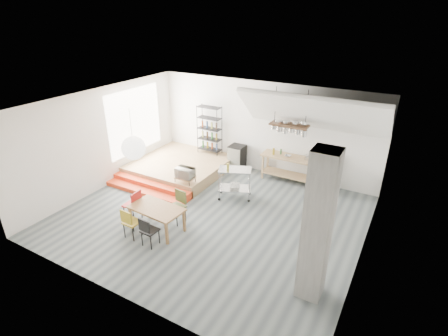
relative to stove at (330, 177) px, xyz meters
The scene contains 26 objects.
floor 4.05m from the stove, 128.38° to the right, with size 8.00×8.00×0.00m, color #4A5255.
wall_back 2.76m from the stove, behind, with size 8.00×0.04×3.20m, color silver.
wall_left 7.31m from the stove, 154.10° to the right, with size 0.04×7.00×3.20m, color silver.
wall_right 3.67m from the stove, 64.58° to the right, with size 0.04×7.00×3.20m, color silver.
ceiling 4.86m from the stove, 128.38° to the right, with size 8.00×7.00×0.02m, color white.
slope_ceiling 2.20m from the stove, 159.90° to the right, with size 4.40×1.80×0.15m, color white.
window_pane 6.82m from the stove, 165.66° to the right, with size 0.02×2.50×2.20m, color white.
platform 5.14m from the stove, 166.98° to the right, with size 3.00×3.00×0.40m, color #A17C50.
step_lower 5.90m from the stove, 148.15° to the right, with size 3.00×0.35×0.13m, color red.
step_upper 5.72m from the stove, 151.14° to the right, with size 3.00×0.35×0.27m, color red.
concrete_column 4.86m from the stove, 80.25° to the right, with size 0.50×0.50×3.20m, color slate.
kitchen_counter 1.41m from the stove, behind, with size 1.80×0.60×0.91m.
stove is the anchor object (origin of this frame).
pot_rack 2.04m from the stove, behind, with size 1.20×0.50×1.43m.
wire_shelving 4.58m from the stove, behind, with size 0.88×0.38×1.80m.
microwave_shelf 4.58m from the stove, 148.33° to the right, with size 0.60×0.40×0.16m.
paper_lantern 6.16m from the stove, 132.29° to the right, with size 0.60×0.60×0.60m, color white.
dining_table 5.57m from the stove, 127.42° to the right, with size 1.47×0.90×0.67m.
chair_mustard 6.27m from the stove, 126.54° to the right, with size 0.40×0.40×0.84m.
chair_black 5.96m from the stove, 121.54° to the right, with size 0.39×0.39×0.81m.
chair_olive 4.93m from the stove, 129.78° to the right, with size 0.47×0.47×0.90m.
chair_red 6.07m from the stove, 134.22° to the right, with size 0.42×0.42×0.89m.
rolling_cart 3.07m from the stove, 141.97° to the right, with size 1.11×0.88×0.97m.
mini_fridge 3.35m from the stove, behind, with size 0.53×0.53×0.90m, color black.
microwave 4.59m from the stove, 148.33° to the right, with size 0.56×0.38×0.31m, color beige.
bowl 1.49m from the stove, behind, with size 0.22×0.22×0.05m, color silver.
Camera 1 is at (4.48, -7.16, 5.39)m, focal length 28.00 mm.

